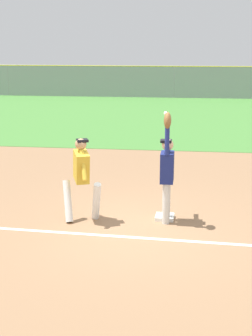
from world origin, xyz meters
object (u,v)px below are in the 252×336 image
Objects in this scene: first_base at (165,217)px; baseball at (166,113)px; fielder at (167,169)px; parked_car_silver at (121,83)px; parked_car_white at (36,82)px; runner at (82,174)px; parked_car_black at (202,84)px.

baseball is at bearing -92.74° from first_base.
first_base is 0.17× the size of fielder.
parked_car_silver is (-4.55, 26.35, -0.45)m from fielder.
parked_car_silver is (6.51, -0.30, 0.00)m from parked_car_white.
first_base is at bearing 87.26° from baseball.
fielder is at bearing -17.49° from runner.
runner is (-1.70, -0.15, -0.12)m from fielder.
runner reaches higher than parked_car_silver.
parked_car_silver is at bearing -0.10° from parked_car_white.
parked_car_silver is at bearing 99.67° from baseball.
first_base is 0.09× the size of parked_car_silver.
runner is 0.39× the size of parked_car_silver.
parked_car_silver reaches higher than first_base.
parked_car_white is 12.42m from parked_car_black.
fielder is 0.52× the size of parked_car_silver.
fielder reaches higher than parked_car_black.
runner is 0.38× the size of parked_car_white.
fielder is 26.58m from parked_car_black.
first_base is 26.42m from parked_car_black.
parked_car_silver is at bearing 99.79° from first_base.
fielder is 30.81× the size of baseball.
parked_car_white is at bearing 174.50° from parked_car_black.
fielder reaches higher than runner.
parked_car_silver is (-4.51, 26.46, -1.57)m from baseball.
runner is at bearing -68.18° from parked_car_white.
runner is at bearing 5.50° from fielder.
parked_car_white is 6.52m from parked_car_silver.
parked_car_white is 1.02× the size of parked_car_silver.
first_base is 28.70m from parked_car_white.
parked_car_black is at bearing 61.06° from runner.
first_base is at bearing -78.45° from fielder.
runner is 26.65m from parked_car_silver.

